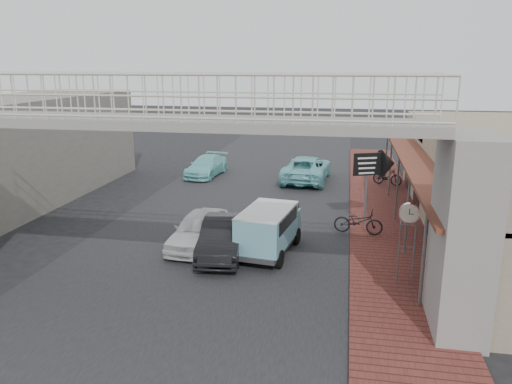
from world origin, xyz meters
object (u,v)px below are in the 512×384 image
at_px(angkot_far, 206,166).
at_px(motorcycle_near, 358,221).
at_px(dark_sedan, 223,237).
at_px(arrow_sign, 385,164).
at_px(white_hatchback, 199,229).
at_px(angkot_van, 269,225).
at_px(angkot_curb, 307,169).
at_px(street_clock, 409,217).
at_px(motorcycle_far, 387,176).

distance_m(angkot_far, motorcycle_near, 12.90).
relative_size(dark_sedan, arrow_sign, 1.29).
height_order(white_hatchback, angkot_van, angkot_van).
bearing_deg(dark_sedan, angkot_van, 8.02).
bearing_deg(angkot_curb, street_clock, 110.85).
distance_m(dark_sedan, angkot_far, 12.96).
height_order(motorcycle_near, motorcycle_far, motorcycle_near).
bearing_deg(angkot_curb, angkot_far, 0.99).
distance_m(motorcycle_far, arrow_sign, 7.32).
xyz_separation_m(dark_sedan, arrow_sign, (5.71, 4.38, 1.95)).
xyz_separation_m(white_hatchback, street_clock, (7.15, -1.96, 1.50)).
bearing_deg(angkot_curb, motorcycle_far, 175.58).
bearing_deg(motorcycle_far, street_clock, -158.31).
bearing_deg(street_clock, white_hatchback, 170.46).
height_order(motorcycle_near, street_clock, street_clock).
xyz_separation_m(angkot_van, motorcycle_near, (3.15, 2.50, -0.48)).
height_order(angkot_curb, angkot_far, angkot_curb).
relative_size(white_hatchback, angkot_far, 0.95).
bearing_deg(angkot_van, white_hatchback, -177.94).
height_order(angkot_curb, angkot_van, angkot_van).
bearing_deg(white_hatchback, street_clock, -12.09).
xyz_separation_m(angkot_far, motorcycle_near, (8.84, -9.39, 0.01)).
height_order(street_clock, arrow_sign, arrow_sign).
bearing_deg(angkot_far, arrow_sign, -33.40).
bearing_deg(arrow_sign, angkot_far, 119.48).
relative_size(angkot_curb, motorcycle_near, 2.74).
bearing_deg(motorcycle_far, arrow_sign, -162.35).
relative_size(motorcycle_far, street_clock, 0.66).
xyz_separation_m(white_hatchback, angkot_van, (2.65, -0.27, 0.42)).
bearing_deg(motorcycle_near, street_clock, -155.50).
distance_m(angkot_curb, motorcycle_near, 9.54).
bearing_deg(angkot_curb, angkot_van, 91.82).
bearing_deg(motorcycle_near, motorcycle_far, -4.53).
bearing_deg(angkot_far, angkot_curb, 2.79).
bearing_deg(dark_sedan, angkot_far, 102.52).
bearing_deg(motorcycle_far, dark_sedan, 173.89).
distance_m(motorcycle_near, arrow_sign, 2.70).
bearing_deg(motorcycle_near, dark_sedan, 128.19).
bearing_deg(angkot_curb, motorcycle_near, 110.60).
height_order(motorcycle_far, arrow_sign, arrow_sign).
bearing_deg(angkot_curb, arrow_sign, 120.02).
distance_m(angkot_far, angkot_van, 13.19).
bearing_deg(street_clock, motorcycle_near, 113.67).
relative_size(white_hatchback, arrow_sign, 1.24).
xyz_separation_m(angkot_far, street_clock, (10.19, -13.58, 1.56)).
bearing_deg(dark_sedan, motorcycle_near, 25.47).
bearing_deg(motorcycle_near, arrow_sign, -27.21).
distance_m(angkot_far, arrow_sign, 12.78).
xyz_separation_m(dark_sedan, motorcycle_far, (6.39, 11.39, -0.07)).
relative_size(angkot_far, arrow_sign, 1.31).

